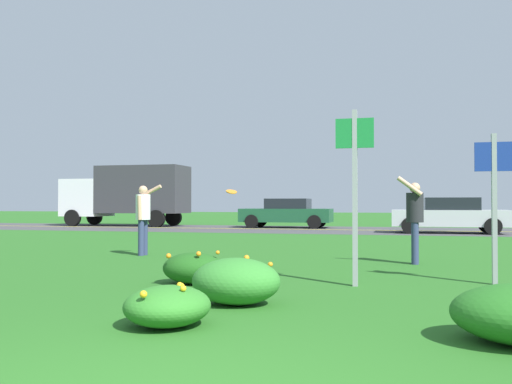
{
  "coord_description": "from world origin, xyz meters",
  "views": [
    {
      "loc": [
        1.4,
        -2.93,
        1.22
      ],
      "look_at": [
        -1.45,
        7.96,
        1.45
      ],
      "focal_mm": 39.73,
      "sensor_mm": 36.0,
      "label": 1
    }
  ],
  "objects": [
    {
      "name": "sign_post_by_roadside",
      "position": [
        2.71,
        6.21,
        1.39
      ],
      "size": [
        0.56,
        0.1,
        2.27
      ],
      "color": "#93969B",
      "rests_on": "ground"
    },
    {
      "name": "person_thrower_white_shirt",
      "position": [
        -4.53,
        9.25,
        0.98
      ],
      "size": [
        0.56,
        0.5,
        1.67
      ],
      "color": "silver",
      "rests_on": "ground"
    },
    {
      "name": "sign_post_near_path",
      "position": [
        0.7,
        5.53,
        1.58
      ],
      "size": [
        0.56,
        0.1,
        2.61
      ],
      "color": "#93969B",
      "rests_on": "ground"
    },
    {
      "name": "daylily_clump_front_center",
      "position": [
        -1.69,
        5.15,
        0.24
      ],
      "size": [
        0.96,
        0.81,
        0.52
      ],
      "color": "#1E5619",
      "rests_on": "ground"
    },
    {
      "name": "person_catcher_dark_shirt",
      "position": [
        1.61,
        8.91,
        0.99
      ],
      "size": [
        0.52,
        0.5,
        1.77
      ],
      "color": "#232328",
      "rests_on": "ground"
    },
    {
      "name": "box_truck_white",
      "position": [
        -13.0,
        24.78,
        1.8
      ],
      "size": [
        6.7,
        2.46,
        3.2
      ],
      "color": "silver",
      "rests_on": "ground"
    },
    {
      "name": "daylily_clump_front_right",
      "position": [
        -0.57,
        3.63,
        0.28
      ],
      "size": [
        1.08,
        0.91,
        0.59
      ],
      "color": "#337F2D",
      "rests_on": "ground"
    },
    {
      "name": "car_dark_green_center_right",
      "position": [
        -4.27,
        24.78,
        0.74
      ],
      "size": [
        4.5,
        2.0,
        1.45
      ],
      "color": "#194C2D",
      "rests_on": "ground"
    },
    {
      "name": "highway_strip",
      "position": [
        0.0,
        23.08,
        0.0
      ],
      "size": [
        120.0,
        7.58,
        0.01
      ],
      "primitive_type": "cube",
      "color": "#424244",
      "rests_on": "ground"
    },
    {
      "name": "daylily_clump_near_camera",
      "position": [
        -0.88,
        2.31,
        0.2
      ],
      "size": [
        0.86,
        0.94,
        0.43
      ],
      "color": "#2D7526",
      "rests_on": "ground"
    },
    {
      "name": "frisbee_orange",
      "position": [
        -2.31,
        9.08,
        1.48
      ],
      "size": [
        0.26,
        0.24,
        0.14
      ],
      "color": "orange"
    },
    {
      "name": "ground_plane",
      "position": [
        0.0,
        11.54,
        0.0
      ],
      "size": [
        120.0,
        120.0,
        0.0
      ],
      "primitive_type": "plane",
      "color": "#26601E"
    },
    {
      "name": "highway_center_stripe",
      "position": [
        0.0,
        23.08,
        0.01
      ],
      "size": [
        120.0,
        0.16,
        0.0
      ],
      "primitive_type": "cube",
      "color": "yellow",
      "rests_on": "ground"
    },
    {
      "name": "car_silver_center_left",
      "position": [
        3.19,
        21.37,
        0.74
      ],
      "size": [
        4.5,
        2.0,
        1.45
      ],
      "color": "#B7BABF",
      "rests_on": "ground"
    }
  ]
}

